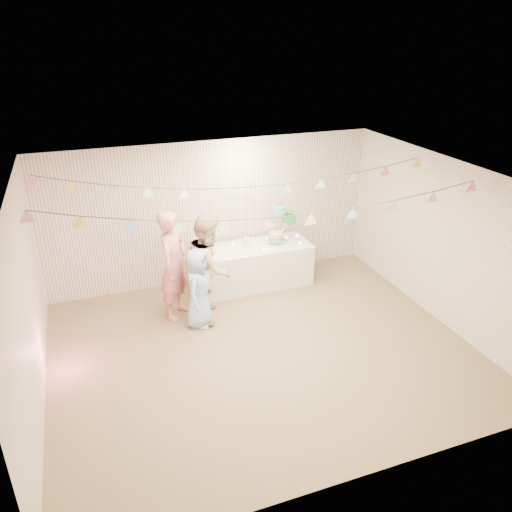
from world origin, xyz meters
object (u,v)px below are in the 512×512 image
object	(u,v)px
person_adult_a	(174,265)
person_adult_b	(209,267)
person_child	(199,288)
table	(254,265)
cake_stand	(282,223)

from	to	relation	value
person_adult_a	person_adult_b	bearing A→B (deg)	-74.75
person_child	person_adult_a	bearing A→B (deg)	69.05
table	person_adult_b	size ratio (longest dim) A/B	1.16
cake_stand	person_child	xyz separation A→B (m)	(-1.83, -1.04, -0.45)
person_adult_b	person_child	distance (m)	0.39
table	person_adult_a	size ratio (longest dim) A/B	1.12
person_adult_a	table	bearing A→B (deg)	-34.41
person_adult_b	person_child	xyz separation A→B (m)	(-0.24, -0.22, -0.22)
cake_stand	person_adult_b	bearing A→B (deg)	-152.71
cake_stand	person_adult_b	xyz separation A→B (m)	(-1.59, -0.82, -0.23)
person_adult_b	person_adult_a	bearing A→B (deg)	90.64
cake_stand	person_adult_a	bearing A→B (deg)	-163.29
table	person_adult_b	world-z (taller)	person_adult_b
table	person_child	xyz separation A→B (m)	(-1.28, -0.99, 0.28)
person_adult_b	table	bearing A→B (deg)	-33.02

